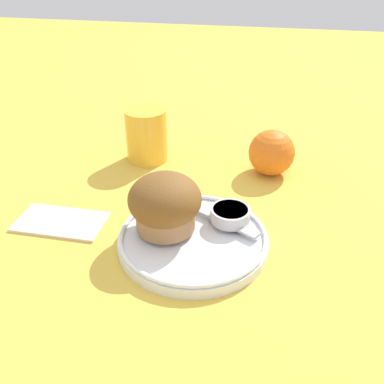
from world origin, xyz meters
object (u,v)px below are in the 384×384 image
butter_knife (210,214)px  muffin (165,204)px  juice_glass (147,135)px  orange_fruit (272,153)px

butter_knife → muffin: bearing=-115.3°
butter_knife → juice_glass: juice_glass is taller
muffin → juice_glass: (-0.09, 0.22, -0.01)m
juice_glass → orange_fruit: bearing=-2.5°
butter_knife → juice_glass: (-0.14, 0.18, 0.03)m
juice_glass → butter_knife: bearing=-51.9°
muffin → butter_knife: bearing=35.4°
muffin → butter_knife: (0.05, 0.04, -0.03)m
muffin → juice_glass: bearing=112.3°
orange_fruit → butter_knife: bearing=-113.2°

